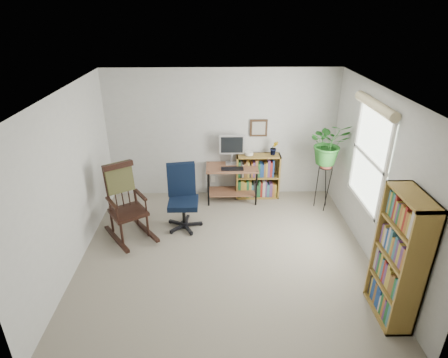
{
  "coord_description": "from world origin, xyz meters",
  "views": [
    {
      "loc": [
        -0.13,
        -4.57,
        3.4
      ],
      "look_at": [
        0.0,
        0.4,
        1.05
      ],
      "focal_mm": 30.0,
      "sensor_mm": 36.0,
      "label": 1
    }
  ],
  "objects_px": {
    "office_chair": "(183,198)",
    "rocking_chair": "(127,203)",
    "low_bookshelf": "(258,176)",
    "tall_bookshelf": "(399,259)",
    "desk": "(232,183)"
  },
  "relations": [
    {
      "from": "office_chair",
      "to": "rocking_chair",
      "type": "xyz_separation_m",
      "value": [
        -0.84,
        -0.25,
        0.06
      ]
    },
    {
      "from": "low_bookshelf",
      "to": "tall_bookshelf",
      "type": "xyz_separation_m",
      "value": [
        1.25,
        -3.04,
        0.38
      ]
    },
    {
      "from": "desk",
      "to": "tall_bookshelf",
      "type": "height_order",
      "value": "tall_bookshelf"
    },
    {
      "from": "rocking_chair",
      "to": "low_bookshelf",
      "type": "bearing_deg",
      "value": -1.72
    },
    {
      "from": "office_chair",
      "to": "tall_bookshelf",
      "type": "xyz_separation_m",
      "value": [
        2.57,
        -1.98,
        0.26
      ]
    },
    {
      "from": "low_bookshelf",
      "to": "rocking_chair",
      "type": "bearing_deg",
      "value": -148.75
    },
    {
      "from": "low_bookshelf",
      "to": "desk",
      "type": "bearing_deg",
      "value": -166.34
    },
    {
      "from": "rocking_chair",
      "to": "low_bookshelf",
      "type": "distance_m",
      "value": 2.53
    },
    {
      "from": "office_chair",
      "to": "rocking_chair",
      "type": "bearing_deg",
      "value": -172.7
    },
    {
      "from": "desk",
      "to": "office_chair",
      "type": "height_order",
      "value": "office_chair"
    },
    {
      "from": "tall_bookshelf",
      "to": "low_bookshelf",
      "type": "bearing_deg",
      "value": 112.3
    },
    {
      "from": "rocking_chair",
      "to": "tall_bookshelf",
      "type": "bearing_deg",
      "value": -59.88
    },
    {
      "from": "office_chair",
      "to": "low_bookshelf",
      "type": "distance_m",
      "value": 1.7
    },
    {
      "from": "desk",
      "to": "office_chair",
      "type": "xyz_separation_m",
      "value": [
        -0.83,
        -0.95,
        0.21
      ]
    },
    {
      "from": "rocking_chair",
      "to": "tall_bookshelf",
      "type": "distance_m",
      "value": 3.83
    }
  ]
}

